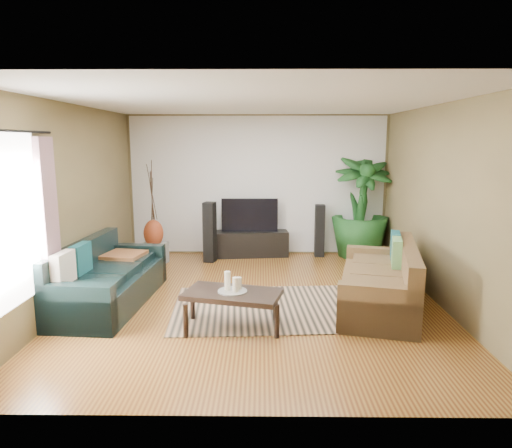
{
  "coord_description": "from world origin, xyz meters",
  "views": [
    {
      "loc": [
        0.08,
        -6.11,
        2.2
      ],
      "look_at": [
        0.0,
        0.2,
        1.05
      ],
      "focal_mm": 32.0,
      "sensor_mm": 36.0,
      "label": 1
    }
  ],
  "objects_px": {
    "speaker_right": "(320,231)",
    "tv_stand": "(250,244)",
    "sofa_left": "(109,274)",
    "speaker_left": "(210,232)",
    "side_table": "(125,272)",
    "television": "(250,215)",
    "vase": "(154,233)",
    "potted_plant": "(361,207)",
    "sofa_right": "(378,276)",
    "pedestal": "(154,253)",
    "coffee_table": "(233,310)"
  },
  "relations": [
    {
      "from": "speaker_right",
      "to": "tv_stand",
      "type": "bearing_deg",
      "value": -178.66
    },
    {
      "from": "sofa_left",
      "to": "speaker_left",
      "type": "distance_m",
      "value": 2.5
    },
    {
      "from": "speaker_right",
      "to": "side_table",
      "type": "height_order",
      "value": "speaker_right"
    },
    {
      "from": "sofa_left",
      "to": "television",
      "type": "relative_size",
      "value": 2.05
    },
    {
      "from": "speaker_right",
      "to": "vase",
      "type": "xyz_separation_m",
      "value": [
        -3.07,
        -0.59,
        0.06
      ]
    },
    {
      "from": "speaker_right",
      "to": "potted_plant",
      "type": "xyz_separation_m",
      "value": [
        0.77,
        -0.02,
        0.46
      ]
    },
    {
      "from": "sofa_right",
      "to": "potted_plant",
      "type": "relative_size",
      "value": 1.08
    },
    {
      "from": "sofa_right",
      "to": "pedestal",
      "type": "height_order",
      "value": "sofa_right"
    },
    {
      "from": "television",
      "to": "side_table",
      "type": "height_order",
      "value": "television"
    },
    {
      "from": "potted_plant",
      "to": "side_table",
      "type": "xyz_separation_m",
      "value": [
        -3.92,
        -2.07,
        -0.68
      ]
    },
    {
      "from": "vase",
      "to": "sofa_right",
      "type": "bearing_deg",
      "value": -31.63
    },
    {
      "from": "tv_stand",
      "to": "speaker_left",
      "type": "bearing_deg",
      "value": -155.57
    },
    {
      "from": "sofa_left",
      "to": "television",
      "type": "xyz_separation_m",
      "value": [
        1.85,
        2.66,
        0.38
      ]
    },
    {
      "from": "sofa_left",
      "to": "sofa_right",
      "type": "relative_size",
      "value": 1.06
    },
    {
      "from": "tv_stand",
      "to": "television",
      "type": "distance_m",
      "value": 0.56
    },
    {
      "from": "television",
      "to": "pedestal",
      "type": "bearing_deg",
      "value": -161.19
    },
    {
      "from": "pedestal",
      "to": "tv_stand",
      "type": "bearing_deg",
      "value": 18.81
    },
    {
      "from": "speaker_right",
      "to": "vase",
      "type": "bearing_deg",
      "value": -167.84
    },
    {
      "from": "coffee_table",
      "to": "sofa_left",
      "type": "bearing_deg",
      "value": 168.61
    },
    {
      "from": "potted_plant",
      "to": "side_table",
      "type": "relative_size",
      "value": 3.38
    },
    {
      "from": "coffee_table",
      "to": "television",
      "type": "relative_size",
      "value": 1.03
    },
    {
      "from": "side_table",
      "to": "vase",
      "type": "bearing_deg",
      "value": 86.74
    },
    {
      "from": "vase",
      "to": "side_table",
      "type": "bearing_deg",
      "value": -93.26
    },
    {
      "from": "television",
      "to": "vase",
      "type": "xyz_separation_m",
      "value": [
        -1.72,
        -0.59,
        -0.24
      ]
    },
    {
      "from": "sofa_left",
      "to": "pedestal",
      "type": "distance_m",
      "value": 2.09
    },
    {
      "from": "sofa_right",
      "to": "speaker_right",
      "type": "relative_size",
      "value": 2.07
    },
    {
      "from": "potted_plant",
      "to": "pedestal",
      "type": "relative_size",
      "value": 5.0
    },
    {
      "from": "coffee_table",
      "to": "speaker_left",
      "type": "height_order",
      "value": "speaker_left"
    },
    {
      "from": "sofa_right",
      "to": "potted_plant",
      "type": "xyz_separation_m",
      "value": [
        0.32,
        2.73,
        0.54
      ]
    },
    {
      "from": "tv_stand",
      "to": "speaker_left",
      "type": "xyz_separation_m",
      "value": [
        -0.72,
        -0.42,
        0.31
      ]
    },
    {
      "from": "sofa_left",
      "to": "tv_stand",
      "type": "bearing_deg",
      "value": -30.64
    },
    {
      "from": "sofa_right",
      "to": "tv_stand",
      "type": "relative_size",
      "value": 1.42
    },
    {
      "from": "sofa_right",
      "to": "coffee_table",
      "type": "distance_m",
      "value": 2.05
    },
    {
      "from": "sofa_left",
      "to": "side_table",
      "type": "height_order",
      "value": "sofa_left"
    },
    {
      "from": "television",
      "to": "potted_plant",
      "type": "xyz_separation_m",
      "value": [
        2.11,
        -0.02,
        0.16
      ]
    },
    {
      "from": "tv_stand",
      "to": "vase",
      "type": "distance_m",
      "value": 1.84
    },
    {
      "from": "pedestal",
      "to": "side_table",
      "type": "xyz_separation_m",
      "value": [
        -0.09,
        -1.5,
        0.09
      ]
    },
    {
      "from": "speaker_left",
      "to": "side_table",
      "type": "height_order",
      "value": "speaker_left"
    },
    {
      "from": "pedestal",
      "to": "coffee_table",
      "type": "bearing_deg",
      "value": -60.99
    },
    {
      "from": "sofa_left",
      "to": "sofa_right",
      "type": "height_order",
      "value": "same"
    },
    {
      "from": "coffee_table",
      "to": "speaker_right",
      "type": "bearing_deg",
      "value": 81.41
    },
    {
      "from": "television",
      "to": "pedestal",
      "type": "distance_m",
      "value": 1.92
    },
    {
      "from": "speaker_right",
      "to": "side_table",
      "type": "xyz_separation_m",
      "value": [
        -3.15,
        -2.09,
        -0.22
      ]
    },
    {
      "from": "tv_stand",
      "to": "speaker_right",
      "type": "distance_m",
      "value": 1.37
    },
    {
      "from": "potted_plant",
      "to": "side_table",
      "type": "bearing_deg",
      "value": -152.13
    },
    {
      "from": "television",
      "to": "side_table",
      "type": "xyz_separation_m",
      "value": [
        -1.81,
        -2.09,
        -0.52
      ]
    },
    {
      "from": "speaker_left",
      "to": "speaker_right",
      "type": "bearing_deg",
      "value": 24.62
    },
    {
      "from": "speaker_right",
      "to": "coffee_table",
      "type": "bearing_deg",
      "value": -111.37
    },
    {
      "from": "tv_stand",
      "to": "side_table",
      "type": "height_order",
      "value": "side_table"
    },
    {
      "from": "vase",
      "to": "tv_stand",
      "type": "bearing_deg",
      "value": 18.81
    }
  ]
}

